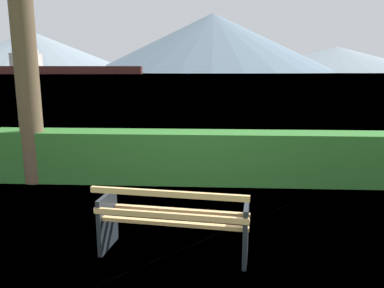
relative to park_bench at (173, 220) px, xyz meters
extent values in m
plane|color=#4C6B33|center=(0.01, 0.06, -0.43)|extent=(1400.00, 1400.00, 0.00)
plane|color=#7A99A8|center=(0.01, 308.41, -0.43)|extent=(620.00, 620.00, 0.00)
cube|color=tan|center=(-0.02, -0.13, 0.02)|extent=(1.73, 0.28, 0.04)
cube|color=tan|center=(0.01, 0.06, 0.02)|extent=(1.73, 0.28, 0.04)
cube|color=tan|center=(0.03, 0.25, 0.02)|extent=(1.73, 0.28, 0.04)
cube|color=tan|center=(-0.03, -0.20, 0.14)|extent=(1.72, 0.26, 0.06)
cube|color=tan|center=(-0.03, -0.25, 0.41)|extent=(1.72, 0.26, 0.06)
cube|color=#1E2328|center=(-0.81, 0.14, -0.09)|extent=(0.11, 0.51, 0.68)
cube|color=#1E2328|center=(0.82, -0.07, -0.09)|extent=(0.11, 0.51, 0.68)
cube|color=#2D6B28|center=(0.01, 2.91, 0.06)|extent=(10.39, 0.70, 0.98)
cylinder|color=brown|center=(-2.98, 2.73, 2.01)|extent=(0.42, 0.42, 4.88)
cube|color=#471E19|center=(-110.85, 285.31, 2.62)|extent=(110.87, 29.46, 6.10)
cube|color=beige|center=(-145.71, 281.42, 10.56)|extent=(21.35, 17.77, 9.76)
cube|color=beige|center=(-145.71, 281.42, 16.97)|extent=(15.66, 18.85, 3.05)
cone|color=gray|center=(-260.73, 529.78, 28.63)|extent=(296.05, 296.05, 58.11)
cone|color=slate|center=(0.01, 560.77, 42.81)|extent=(360.80, 360.80, 86.48)
cone|color=gray|center=(196.75, 603.98, 19.94)|extent=(283.87, 283.87, 40.73)
camera|label=1|loc=(0.43, -3.92, 1.68)|focal=34.13mm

